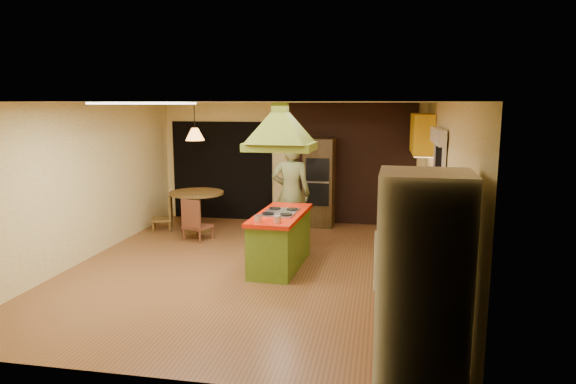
% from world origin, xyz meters
% --- Properties ---
extents(ground, '(6.50, 6.50, 0.00)m').
position_xyz_m(ground, '(0.00, 0.00, 0.00)').
color(ground, brown).
rests_on(ground, ground).
extents(room_walls, '(5.50, 6.50, 6.50)m').
position_xyz_m(room_walls, '(0.00, 0.00, 1.25)').
color(room_walls, '#F5EAB0').
rests_on(room_walls, ground).
extents(ceiling_plane, '(6.50, 6.50, 0.00)m').
position_xyz_m(ceiling_plane, '(0.00, 0.00, 2.50)').
color(ceiling_plane, silver).
rests_on(ceiling_plane, room_walls).
extents(brick_panel, '(2.64, 0.03, 2.50)m').
position_xyz_m(brick_panel, '(1.25, 3.23, 1.25)').
color(brick_panel, '#381E14').
rests_on(brick_panel, ground).
extents(nook_opening, '(2.20, 0.03, 2.10)m').
position_xyz_m(nook_opening, '(-1.50, 3.23, 1.05)').
color(nook_opening, black).
rests_on(nook_opening, ground).
extents(right_counter, '(0.62, 3.05, 0.92)m').
position_xyz_m(right_counter, '(2.45, 0.60, 0.46)').
color(right_counter, olive).
rests_on(right_counter, ground).
extents(upper_cabinets, '(0.34, 1.40, 0.70)m').
position_xyz_m(upper_cabinets, '(2.57, 2.20, 1.95)').
color(upper_cabinets, yellow).
rests_on(upper_cabinets, room_walls).
extents(window_right, '(0.12, 1.35, 1.06)m').
position_xyz_m(window_right, '(2.70, 0.40, 1.77)').
color(window_right, black).
rests_on(window_right, room_walls).
extents(fluor_panel, '(1.20, 0.60, 0.03)m').
position_xyz_m(fluor_panel, '(-1.10, -1.20, 2.48)').
color(fluor_panel, white).
rests_on(fluor_panel, ceiling_plane).
extents(kitchen_island, '(0.76, 1.70, 0.86)m').
position_xyz_m(kitchen_island, '(0.39, 0.17, 0.43)').
color(kitchen_island, '#5D7C1F').
rests_on(kitchen_island, ground).
extents(range_hood, '(1.04, 0.78, 0.79)m').
position_xyz_m(range_hood, '(0.39, 0.17, 2.25)').
color(range_hood, olive).
rests_on(range_hood, ceiling_plane).
extents(man, '(0.69, 0.46, 1.87)m').
position_xyz_m(man, '(0.34, 1.36, 0.93)').
color(man, brown).
rests_on(man, ground).
extents(refrigerator, '(0.81, 0.77, 1.91)m').
position_xyz_m(refrigerator, '(2.27, -2.85, 0.96)').
color(refrigerator, white).
rests_on(refrigerator, ground).
extents(wall_oven, '(0.61, 0.62, 1.79)m').
position_xyz_m(wall_oven, '(0.64, 2.95, 0.90)').
color(wall_oven, '#463216').
rests_on(wall_oven, ground).
extents(dining_table, '(1.05, 1.05, 0.78)m').
position_xyz_m(dining_table, '(-1.66, 2.07, 0.55)').
color(dining_table, brown).
rests_on(dining_table, ground).
extents(chair_left, '(0.48, 0.48, 0.71)m').
position_xyz_m(chair_left, '(-2.36, 1.97, 0.35)').
color(chair_left, brown).
rests_on(chair_left, ground).
extents(chair_near, '(0.54, 0.54, 0.78)m').
position_xyz_m(chair_near, '(-1.41, 1.42, 0.39)').
color(chair_near, brown).
rests_on(chair_near, ground).
extents(pendant_lamp, '(0.43, 0.43, 0.23)m').
position_xyz_m(pendant_lamp, '(-1.66, 2.07, 1.90)').
color(pendant_lamp, '#FF9E3F').
rests_on(pendant_lamp, ceiling_plane).
extents(canister_large, '(0.18, 0.18, 0.21)m').
position_xyz_m(canister_large, '(2.40, 1.68, 1.02)').
color(canister_large, beige).
rests_on(canister_large, right_counter).
extents(canister_medium, '(0.18, 0.18, 0.21)m').
position_xyz_m(canister_medium, '(2.40, 1.05, 1.02)').
color(canister_medium, '#FCF4CB').
rests_on(canister_medium, right_counter).
extents(canister_small, '(0.15, 0.15, 0.15)m').
position_xyz_m(canister_small, '(2.40, 1.33, 0.99)').
color(canister_small, beige).
rests_on(canister_small, right_counter).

